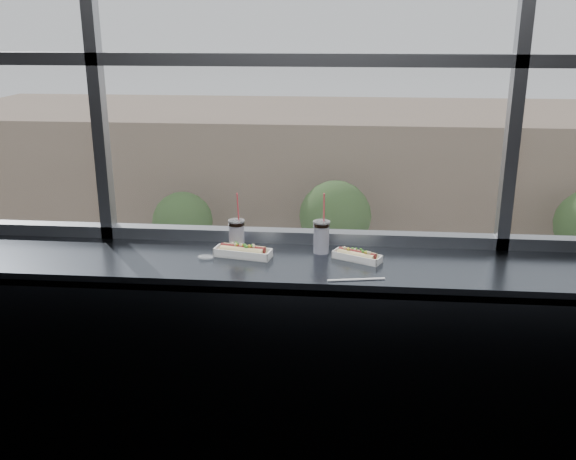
# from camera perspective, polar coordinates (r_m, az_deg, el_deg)

# --- Properties ---
(wall_back_lower) EXTENTS (6.00, 0.00, 6.00)m
(wall_back_lower) POSITION_cam_1_polar(r_m,az_deg,el_deg) (3.49, 1.02, -9.61)
(wall_back_lower) COLOR black
(wall_back_lower) RESTS_ON ground
(counter) EXTENTS (6.00, 0.55, 0.06)m
(counter) POSITION_cam_1_polar(r_m,az_deg,el_deg) (3.03, 0.68, -3.26)
(counter) COLOR #494F59
(counter) RESTS_ON ground
(counter_fascia) EXTENTS (6.00, 0.04, 1.04)m
(counter_fascia) POSITION_cam_1_polar(r_m,az_deg,el_deg) (3.03, 0.24, -14.22)
(counter_fascia) COLOR #494F59
(counter_fascia) RESTS_ON ground
(hotdog_tray_left) EXTENTS (0.29, 0.14, 0.07)m
(hotdog_tray_left) POSITION_cam_1_polar(r_m,az_deg,el_deg) (3.06, -4.02, -1.89)
(hotdog_tray_left) COLOR white
(hotdog_tray_left) RESTS_ON counter
(hotdog_tray_right) EXTENTS (0.24, 0.17, 0.06)m
(hotdog_tray_right) POSITION_cam_1_polar(r_m,az_deg,el_deg) (3.03, 6.16, -2.26)
(hotdog_tray_right) COLOR white
(hotdog_tray_right) RESTS_ON counter
(soda_cup_left) EXTENTS (0.08, 0.08, 0.30)m
(soda_cup_left) POSITION_cam_1_polar(r_m,az_deg,el_deg) (3.13, -4.59, -0.35)
(soda_cup_left) COLOR white
(soda_cup_left) RESTS_ON counter
(soda_cup_right) EXTENTS (0.08, 0.08, 0.30)m
(soda_cup_right) POSITION_cam_1_polar(r_m,az_deg,el_deg) (3.10, 2.98, -0.47)
(soda_cup_right) COLOR white
(soda_cup_right) RESTS_ON counter
(loose_straw) EXTENTS (0.25, 0.06, 0.01)m
(loose_straw) POSITION_cam_1_polar(r_m,az_deg,el_deg) (2.80, 6.09, -4.40)
(loose_straw) COLOR white
(loose_straw) RESTS_ON counter
(wrapper) EXTENTS (0.09, 0.06, 0.02)m
(wrapper) POSITION_cam_1_polar(r_m,az_deg,el_deg) (3.06, -7.32, -2.38)
(wrapper) COLOR silver
(wrapper) RESTS_ON counter
(plaza_ground) EXTENTS (120.00, 120.00, 0.00)m
(plaza_ground) POSITION_cam_1_polar(r_m,az_deg,el_deg) (48.41, 4.82, 2.07)
(plaza_ground) COLOR #9F9A89
(plaza_ground) RESTS_ON ground
(street_asphalt) EXTENTS (80.00, 10.00, 0.06)m
(street_asphalt) POSITION_cam_1_polar(r_m,az_deg,el_deg) (26.56, 4.20, -11.78)
(street_asphalt) COLOR black
(street_asphalt) RESTS_ON plaza_ground
(far_sidewalk) EXTENTS (80.00, 6.00, 0.04)m
(far_sidewalk) POSITION_cam_1_polar(r_m,az_deg,el_deg) (33.75, 4.50, -5.07)
(far_sidewalk) COLOR #9F9A89
(far_sidewalk) RESTS_ON plaza_ground
(far_building) EXTENTS (50.00, 14.00, 8.00)m
(far_building) POSITION_cam_1_polar(r_m,az_deg,el_deg) (42.10, 4.87, 5.27)
(far_building) COLOR gray
(far_building) RESTS_ON plaza_ground
(car_near_c) EXTENTS (3.03, 6.59, 2.15)m
(car_near_c) POSITION_cam_1_polar(r_m,az_deg,el_deg) (22.59, 7.40, -14.43)
(car_near_c) COLOR #862E06
(car_near_c) RESTS_ON street_asphalt
(car_far_a) EXTENTS (3.35, 6.59, 2.11)m
(car_far_a) POSITION_cam_1_polar(r_m,az_deg,el_deg) (31.27, -13.79, -5.30)
(car_far_a) COLOR black
(car_far_a) RESTS_ON street_asphalt
(car_far_b) EXTENTS (3.14, 5.96, 1.89)m
(car_far_b) POSITION_cam_1_polar(r_m,az_deg,el_deg) (29.78, 9.42, -6.44)
(car_far_b) COLOR #620900
(car_far_b) RESTS_ON street_asphalt
(car_near_d) EXTENTS (3.32, 6.71, 2.16)m
(car_near_d) POSITION_cam_1_polar(r_m,az_deg,el_deg) (23.77, 23.55, -14.14)
(car_near_d) COLOR #E1EEC5
(car_near_d) RESTS_ON street_asphalt
(pedestrian_d) EXTENTS (0.61, 0.82, 1.84)m
(pedestrian_d) POSITION_cam_1_polar(r_m,az_deg,el_deg) (34.28, 22.31, -4.36)
(pedestrian_d) COLOR #66605B
(pedestrian_d) RESTS_ON far_sidewalk
(pedestrian_b) EXTENTS (0.83, 0.62, 1.87)m
(pedestrian_b) POSITION_cam_1_polar(r_m,az_deg,el_deg) (32.99, 2.77, -3.79)
(pedestrian_b) COLOR #66605B
(pedestrian_b) RESTS_ON far_sidewalk
(pedestrian_a) EXTENTS (1.00, 0.75, 2.25)m
(pedestrian_a) POSITION_cam_1_polar(r_m,az_deg,el_deg) (34.19, -7.35, -2.79)
(pedestrian_a) COLOR #66605B
(pedestrian_a) RESTS_ON far_sidewalk
(tree_left) EXTENTS (3.15, 3.15, 4.92)m
(tree_left) POSITION_cam_1_polar(r_m,az_deg,el_deg) (33.66, -9.34, 0.69)
(tree_left) COLOR #47382B
(tree_left) RESTS_ON far_sidewalk
(tree_center) EXTENTS (3.64, 3.64, 5.69)m
(tree_center) POSITION_cam_1_polar(r_m,az_deg,el_deg) (32.45, 4.22, 1.20)
(tree_center) COLOR #47382B
(tree_center) RESTS_ON far_sidewalk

